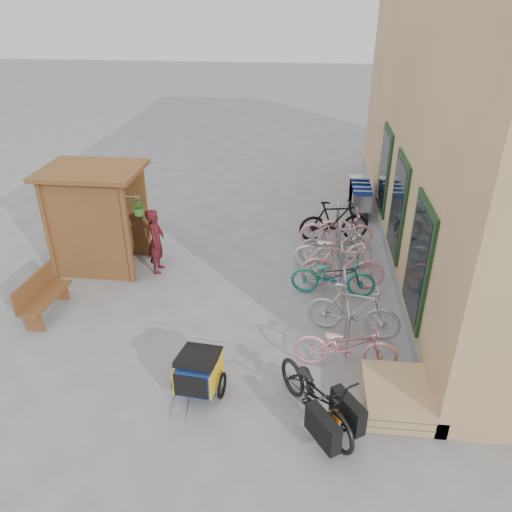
# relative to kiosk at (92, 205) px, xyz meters

# --- Properties ---
(ground) EXTENTS (80.00, 80.00, 0.00)m
(ground) POSITION_rel_kiosk_xyz_m (3.28, -2.47, -1.55)
(ground) COLOR gray
(kiosk) EXTENTS (2.49, 1.65, 2.40)m
(kiosk) POSITION_rel_kiosk_xyz_m (0.00, 0.00, 0.00)
(kiosk) COLOR brown
(kiosk) RESTS_ON ground
(bike_rack) EXTENTS (0.05, 5.35, 0.86)m
(bike_rack) POSITION_rel_kiosk_xyz_m (5.58, -0.07, -1.04)
(bike_rack) COLOR #A5A8AD
(bike_rack) RESTS_ON ground
(pallet_stack) EXTENTS (1.00, 1.20, 0.40)m
(pallet_stack) POSITION_rel_kiosk_xyz_m (6.28, -3.87, -1.34)
(pallet_stack) COLOR tan
(pallet_stack) RESTS_ON ground
(bench) EXTENTS (0.52, 1.41, 0.87)m
(bench) POSITION_rel_kiosk_xyz_m (-0.39, -2.03, -1.11)
(bench) COLOR brown
(bench) RESTS_ON ground
(shopping_carts) EXTENTS (0.55, 1.84, 0.98)m
(shopping_carts) POSITION_rel_kiosk_xyz_m (6.28, 4.02, -0.98)
(shopping_carts) COLOR silver
(shopping_carts) RESTS_ON ground
(child_trailer) EXTENTS (0.85, 1.39, 0.81)m
(child_trailer) POSITION_rel_kiosk_xyz_m (3.17, -3.88, -1.10)
(child_trailer) COLOR navy
(child_trailer) RESTS_ON ground
(cargo_bike) EXTENTS (1.62, 1.96, 1.00)m
(cargo_bike) POSITION_rel_kiosk_xyz_m (5.05, -4.29, -1.05)
(cargo_bike) COLOR black
(cargo_bike) RESTS_ON ground
(person_kiosk) EXTENTS (0.38, 0.57, 1.53)m
(person_kiosk) POSITION_rel_kiosk_xyz_m (1.40, -0.06, -0.79)
(person_kiosk) COLOR maroon
(person_kiosk) RESTS_ON ground
(bike_0) EXTENTS (1.79, 0.67, 0.93)m
(bike_0) POSITION_rel_kiosk_xyz_m (5.53, -2.99, -1.09)
(bike_0) COLOR pink
(bike_0) RESTS_ON ground
(bike_1) EXTENTS (1.82, 0.87, 1.06)m
(bike_1) POSITION_rel_kiosk_xyz_m (5.72, -2.03, -1.02)
(bike_1) COLOR #B0B1B5
(bike_1) RESTS_ON ground
(bike_2) EXTENTS (1.82, 0.73, 0.94)m
(bike_2) POSITION_rel_kiosk_xyz_m (5.39, -0.67, -1.08)
(bike_2) COLOR #1F7C6F
(bike_2) RESTS_ON ground
(bike_3) EXTENTS (1.83, 0.53, 1.09)m
(bike_3) POSITION_rel_kiosk_xyz_m (5.59, -0.37, -1.00)
(bike_3) COLOR pink
(bike_3) RESTS_ON ground
(bike_4) EXTENTS (1.97, 0.97, 0.99)m
(bike_4) POSITION_rel_kiosk_xyz_m (5.41, 0.47, -1.06)
(bike_4) COLOR silver
(bike_4) RESTS_ON ground
(bike_5) EXTENTS (1.73, 0.88, 1.00)m
(bike_5) POSITION_rel_kiosk_xyz_m (5.41, 0.83, -1.05)
(bike_5) COLOR #B0B1B5
(bike_5) RESTS_ON ground
(bike_6) EXTENTS (1.86, 0.71, 0.97)m
(bike_6) POSITION_rel_kiosk_xyz_m (5.54, 1.65, -1.07)
(bike_6) COLOR pink
(bike_6) RESTS_ON ground
(bike_7) EXTENTS (1.88, 0.87, 1.09)m
(bike_7) POSITION_rel_kiosk_xyz_m (5.49, 1.98, -1.01)
(bike_7) COLOR black
(bike_7) RESTS_ON ground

